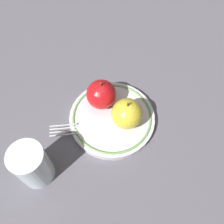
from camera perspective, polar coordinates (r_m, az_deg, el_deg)
The scene contains 6 objects.
ground_plane at distance 0.59m, azimuth -0.52°, elevation -3.63°, with size 2.00×2.00×0.00m, color #56535C.
plate at distance 0.59m, azimuth 0.00°, elevation -1.41°, with size 0.20×0.20×0.02m.
apple_red_whole at distance 0.54m, azimuth 3.44°, elevation -0.39°, with size 0.07×0.07×0.08m.
apple_second_whole at distance 0.57m, azimuth -2.47°, elevation 4.04°, with size 0.07×0.07×0.08m.
fork at distance 0.57m, azimuth -4.84°, elevation -3.50°, with size 0.17×0.07×0.00m.
drinking_glass at distance 0.52m, azimuth -17.76°, elevation -11.48°, with size 0.07×0.07×0.11m, color silver.
Camera 1 is at (0.10, 0.24, 0.53)m, focal length 40.00 mm.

